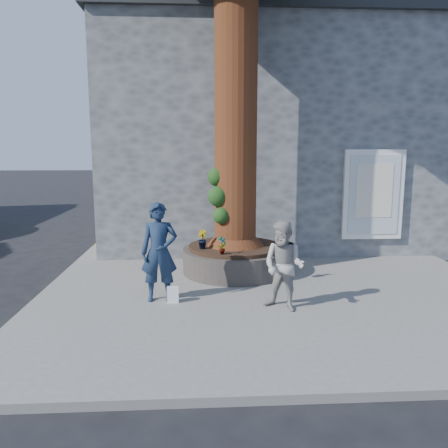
{
  "coord_description": "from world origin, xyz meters",
  "views": [
    {
      "loc": [
        0.0,
        -7.35,
        2.75
      ],
      "look_at": [
        0.53,
        1.66,
        1.25
      ],
      "focal_mm": 35.0,
      "sensor_mm": 36.0,
      "label": 1
    }
  ],
  "objects": [
    {
      "name": "shopping_bag",
      "position": [
        -0.46,
        0.07,
        0.26
      ],
      "size": [
        0.21,
        0.13,
        0.28
      ],
      "primitive_type": "cube",
      "rotation": [
        0.0,
        0.0,
        0.05
      ],
      "color": "white",
      "rests_on": "pavement"
    },
    {
      "name": "ground",
      "position": [
        0.0,
        0.0,
        0.0
      ],
      "size": [
        120.0,
        120.0,
        0.0
      ],
      "primitive_type": "plane",
      "color": "black",
      "rests_on": "ground"
    },
    {
      "name": "plant_a",
      "position": [
        0.46,
        1.15,
        0.91
      ],
      "size": [
        0.24,
        0.22,
        0.37
      ],
      "primitive_type": "imported",
      "rotation": [
        0.0,
        0.0,
        0.61
      ],
      "color": "gray",
      "rests_on": "planter"
    },
    {
      "name": "pavement",
      "position": [
        1.5,
        1.0,
        0.06
      ],
      "size": [
        9.0,
        8.0,
        0.12
      ],
      "primitive_type": "cube",
      "color": "slate",
      "rests_on": "ground"
    },
    {
      "name": "yellow_line",
      "position": [
        -3.05,
        1.0,
        0.0
      ],
      "size": [
        0.1,
        30.0,
        0.01
      ],
      "primitive_type": "cube",
      "color": "yellow",
      "rests_on": "ground"
    },
    {
      "name": "plant_c",
      "position": [
        1.65,
        1.15,
        0.87
      ],
      "size": [
        0.24,
        0.24,
        0.3
      ],
      "primitive_type": "imported",
      "rotation": [
        0.0,
        0.0,
        3.82
      ],
      "color": "gray",
      "rests_on": "planter"
    },
    {
      "name": "man",
      "position": [
        -0.7,
        0.2,
        1.0
      ],
      "size": [
        0.65,
        0.44,
        1.76
      ],
      "primitive_type": "imported",
      "rotation": [
        0.0,
        0.0,
        0.03
      ],
      "color": "#172640",
      "rests_on": "pavement"
    },
    {
      "name": "plant_b",
      "position": [
        0.07,
        1.69,
        0.92
      ],
      "size": [
        0.29,
        0.29,
        0.4
      ],
      "primitive_type": "imported",
      "rotation": [
        0.0,
        0.0,
        2.01
      ],
      "color": "gray",
      "rests_on": "planter"
    },
    {
      "name": "stone_shop",
      "position": [
        2.5,
        7.2,
        3.16
      ],
      "size": [
        10.3,
        8.3,
        6.3
      ],
      "color": "#535559",
      "rests_on": "ground"
    },
    {
      "name": "planter",
      "position": [
        0.8,
        2.0,
        0.41
      ],
      "size": [
        2.3,
        2.3,
        0.6
      ],
      "color": "black",
      "rests_on": "pavement"
    },
    {
      "name": "woman",
      "position": [
        1.41,
        -0.38,
        0.87
      ],
      "size": [
        0.92,
        0.88,
        1.5
      ],
      "primitive_type": "imported",
      "rotation": [
        0.0,
        0.0,
        -0.6
      ],
      "color": "#9C9895",
      "rests_on": "pavement"
    },
    {
      "name": "plant_d",
      "position": [
        0.55,
        2.85,
        0.89
      ],
      "size": [
        0.35,
        0.37,
        0.34
      ],
      "primitive_type": "imported",
      "rotation": [
        0.0,
        0.0,
        5.03
      ],
      "color": "gray",
      "rests_on": "planter"
    }
  ]
}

